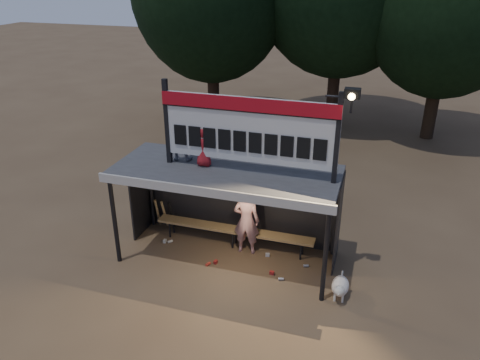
# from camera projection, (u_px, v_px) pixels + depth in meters

# --- Properties ---
(ground) EXTENTS (80.00, 80.00, 0.00)m
(ground) POSITION_uv_depth(u_px,v_px,m) (227.00, 257.00, 11.27)
(ground) COLOR #503B28
(ground) RESTS_ON ground
(player) EXTENTS (0.65, 0.46, 1.72)m
(player) POSITION_uv_depth(u_px,v_px,m) (246.00, 221.00, 11.14)
(player) COLOR silver
(player) RESTS_ON ground
(child_a) EXTENTS (0.64, 0.53, 1.20)m
(child_a) POSITION_uv_depth(u_px,v_px,m) (179.00, 134.00, 10.56)
(child_a) COLOR slate
(child_a) RESTS_ON dugout_shelter
(child_b) EXTENTS (0.45, 0.30, 0.91)m
(child_b) POSITION_uv_depth(u_px,v_px,m) (204.00, 146.00, 10.28)
(child_b) COLOR maroon
(child_b) RESTS_ON dugout_shelter
(dugout_shelter) EXTENTS (5.10, 2.08, 2.32)m
(dugout_shelter) POSITION_uv_depth(u_px,v_px,m) (230.00, 184.00, 10.70)
(dugout_shelter) COLOR #39393C
(dugout_shelter) RESTS_ON ground
(scoreboard_assembly) EXTENTS (4.10, 0.27, 1.99)m
(scoreboard_assembly) POSITION_uv_depth(u_px,v_px,m) (251.00, 128.00, 9.71)
(scoreboard_assembly) COLOR black
(scoreboard_assembly) RESTS_ON dugout_shelter
(bench) EXTENTS (4.00, 0.35, 0.48)m
(bench) POSITION_uv_depth(u_px,v_px,m) (234.00, 230.00, 11.56)
(bench) COLOR olive
(bench) RESTS_ON ground
(tree_right) EXTENTS (6.08, 6.08, 8.72)m
(tree_right) POSITION_uv_depth(u_px,v_px,m) (450.00, 1.00, 16.83)
(tree_right) COLOR #2F2014
(tree_right) RESTS_ON ground
(dog) EXTENTS (0.36, 0.81, 0.49)m
(dog) POSITION_uv_depth(u_px,v_px,m) (340.00, 287.00, 9.79)
(dog) COLOR white
(dog) RESTS_ON ground
(bats) EXTENTS (0.47, 0.32, 0.84)m
(bats) POSITION_uv_depth(u_px,v_px,m) (165.00, 214.00, 12.34)
(bats) COLOR olive
(bats) RESTS_ON ground
(litter) EXTENTS (3.71, 0.92, 0.08)m
(litter) POSITION_uv_depth(u_px,v_px,m) (234.00, 259.00, 11.11)
(litter) COLOR #A71D1C
(litter) RESTS_ON ground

